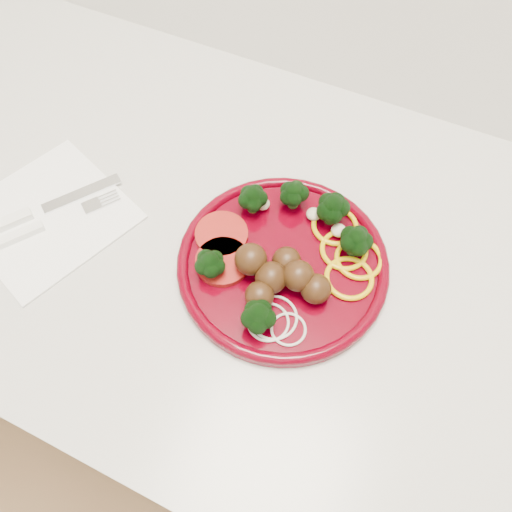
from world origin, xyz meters
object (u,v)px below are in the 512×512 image
at_px(napkin, 48,216).
at_px(fork, 31,231).
at_px(knife, 27,215).
at_px(plate, 283,259).

height_order(napkin, fork, fork).
xyz_separation_m(napkin, fork, (-0.00, -0.03, 0.01)).
distance_m(knife, fork, 0.03).
bearing_deg(napkin, plate, 11.58).
relative_size(plate, napkin, 1.39).
relative_size(napkin, knife, 1.08).
height_order(plate, napkin, plate).
bearing_deg(knife, napkin, -22.66).
bearing_deg(plate, fork, -163.16).
xyz_separation_m(knife, fork, (0.02, -0.02, -0.00)).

